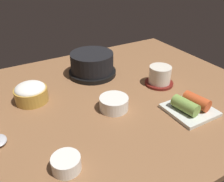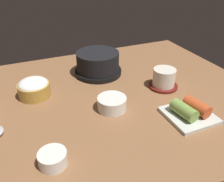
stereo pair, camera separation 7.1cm
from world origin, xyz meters
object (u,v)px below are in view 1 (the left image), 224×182
(rice_bowl, at_px, (31,92))
(tea_cup_with_saucer, at_px, (160,76))
(banchan_cup_center, at_px, (114,103))
(kimchi_plate, at_px, (190,106))
(side_bowl_near, at_px, (66,163))
(stone_pot, at_px, (92,64))

(rice_bowl, distance_m, tea_cup_with_saucer, 0.41)
(rice_bowl, relative_size, tea_cup_with_saucer, 1.02)
(rice_bowl, bearing_deg, banchan_cup_center, -39.16)
(kimchi_plate, distance_m, side_bowl_near, 0.37)
(stone_pot, distance_m, tea_cup_with_saucer, 0.24)
(banchan_cup_center, relative_size, kimchi_plate, 0.67)
(rice_bowl, bearing_deg, tea_cup_with_saucer, -15.35)
(rice_bowl, xyz_separation_m, side_bowl_near, (-0.00, -0.30, -0.01))
(tea_cup_with_saucer, relative_size, side_bowl_near, 1.56)
(kimchi_plate, relative_size, side_bowl_near, 2.00)
(rice_bowl, bearing_deg, side_bowl_near, -90.30)
(side_bowl_near, bearing_deg, tea_cup_with_saucer, 25.14)
(tea_cup_with_saucer, height_order, banchan_cup_center, tea_cup_with_saucer)
(tea_cup_with_saucer, xyz_separation_m, banchan_cup_center, (-0.20, -0.05, -0.01))
(rice_bowl, bearing_deg, stone_pot, 16.60)
(rice_bowl, height_order, tea_cup_with_saucer, tea_cup_with_saucer)
(stone_pot, xyz_separation_m, banchan_cup_center, (-0.04, -0.23, -0.02))
(stone_pot, relative_size, rice_bowl, 1.77)
(rice_bowl, height_order, side_bowl_near, rice_bowl)
(stone_pot, height_order, rice_bowl, stone_pot)
(rice_bowl, height_order, kimchi_plate, rice_bowl)
(tea_cup_with_saucer, height_order, side_bowl_near, tea_cup_with_saucer)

